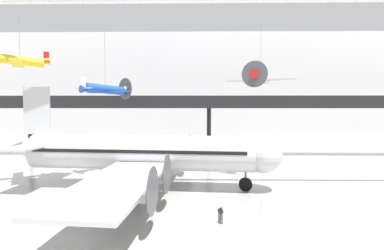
{
  "coord_description": "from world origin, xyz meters",
  "views": [
    {
      "loc": [
        -2.04,
        -20.21,
        8.37
      ],
      "look_at": [
        -2.51,
        9.35,
        6.41
      ],
      "focal_mm": 28.0,
      "sensor_mm": 36.0,
      "label": 1
    }
  ],
  "objects_px": {
    "info_sign_pedestal": "(220,217)",
    "stanchion_barrier": "(261,208)",
    "suspended_plane_blue_trainer": "(105,89)",
    "suspended_plane_yellow_lowwing": "(20,61)",
    "suspended_plane_silver_racer": "(260,78)",
    "airliner_silver_main": "(139,153)"
  },
  "relations": [
    {
      "from": "suspended_plane_blue_trainer",
      "to": "suspended_plane_yellow_lowwing",
      "type": "relative_size",
      "value": 1.36
    },
    {
      "from": "airliner_silver_main",
      "to": "info_sign_pedestal",
      "type": "bearing_deg",
      "value": -45.4
    },
    {
      "from": "info_sign_pedestal",
      "to": "suspended_plane_silver_racer",
      "type": "bearing_deg",
      "value": 40.25
    },
    {
      "from": "info_sign_pedestal",
      "to": "stanchion_barrier",
      "type": "bearing_deg",
      "value": 5.36
    },
    {
      "from": "info_sign_pedestal",
      "to": "suspended_plane_yellow_lowwing",
      "type": "bearing_deg",
      "value": 125.33
    },
    {
      "from": "suspended_plane_silver_racer",
      "to": "info_sign_pedestal",
      "type": "height_order",
      "value": "suspended_plane_silver_racer"
    },
    {
      "from": "suspended_plane_blue_trainer",
      "to": "suspended_plane_yellow_lowwing",
      "type": "height_order",
      "value": "suspended_plane_yellow_lowwing"
    },
    {
      "from": "suspended_plane_blue_trainer",
      "to": "info_sign_pedestal",
      "type": "bearing_deg",
      "value": -100.02
    },
    {
      "from": "suspended_plane_silver_racer",
      "to": "stanchion_barrier",
      "type": "xyz_separation_m",
      "value": [
        -2.52,
        -12.91,
        -11.29
      ]
    },
    {
      "from": "suspended_plane_yellow_lowwing",
      "to": "suspended_plane_blue_trainer",
      "type": "bearing_deg",
      "value": -168.65
    },
    {
      "from": "suspended_plane_yellow_lowwing",
      "to": "stanchion_barrier",
      "type": "distance_m",
      "value": 27.14
    },
    {
      "from": "suspended_plane_silver_racer",
      "to": "stanchion_barrier",
      "type": "distance_m",
      "value": 17.33
    },
    {
      "from": "stanchion_barrier",
      "to": "suspended_plane_silver_racer",
      "type": "bearing_deg",
      "value": 78.96
    },
    {
      "from": "suspended_plane_blue_trainer",
      "to": "suspended_plane_silver_racer",
      "type": "distance_m",
      "value": 18.66
    },
    {
      "from": "suspended_plane_blue_trainer",
      "to": "stanchion_barrier",
      "type": "distance_m",
      "value": 23.05
    },
    {
      "from": "suspended_plane_blue_trainer",
      "to": "suspended_plane_yellow_lowwing",
      "type": "distance_m",
      "value": 9.36
    },
    {
      "from": "stanchion_barrier",
      "to": "info_sign_pedestal",
      "type": "height_order",
      "value": "info_sign_pedestal"
    },
    {
      "from": "suspended_plane_blue_trainer",
      "to": "suspended_plane_silver_racer",
      "type": "relative_size",
      "value": 1.08
    },
    {
      "from": "suspended_plane_yellow_lowwing",
      "to": "suspended_plane_silver_racer",
      "type": "relative_size",
      "value": 0.8
    },
    {
      "from": "suspended_plane_silver_racer",
      "to": "info_sign_pedestal",
      "type": "xyz_separation_m",
      "value": [
        -5.88,
        -15.17,
        -11.16
      ]
    },
    {
      "from": "suspended_plane_blue_trainer",
      "to": "info_sign_pedestal",
      "type": "distance_m",
      "value": 22.28
    },
    {
      "from": "suspended_plane_silver_racer",
      "to": "airliner_silver_main",
      "type": "bearing_deg",
      "value": -41.31
    }
  ]
}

